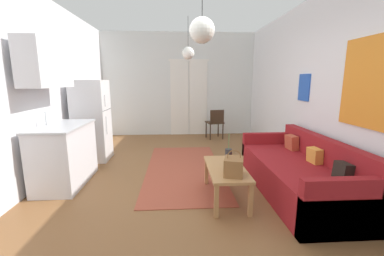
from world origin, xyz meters
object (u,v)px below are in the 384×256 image
couch (300,174)px  pendant_lamp_near (202,30)px  refrigerator (92,121)px  coffee_table (226,171)px  handbag (234,166)px  accent_chair (215,122)px  bamboo_vase (228,156)px  pendant_lamp_far (188,53)px

couch → pendant_lamp_near: bearing=-163.5°
refrigerator → pendant_lamp_near: 3.17m
coffee_table → handbag: handbag is taller
coffee_table → accent_chair: size_ratio=1.26×
couch → refrigerator: refrigerator is taller
coffee_table → pendant_lamp_near: bearing=-138.6°
couch → accent_chair: size_ratio=2.72×
bamboo_vase → pendant_lamp_near: bearing=-132.0°
handbag → bamboo_vase: bearing=86.8°
refrigerator → pendant_lamp_near: pendant_lamp_near is taller
bamboo_vase → pendant_lamp_near: 1.67m
coffee_table → refrigerator: size_ratio=0.64×
coffee_table → handbag: 0.32m
accent_chair → pendant_lamp_far: size_ratio=0.91×
handbag → refrigerator: refrigerator is taller
handbag → refrigerator: bearing=138.3°
couch → handbag: (-1.05, -0.38, 0.28)m
pendant_lamp_near → handbag: bearing=7.4°
bamboo_vase → pendant_lamp_far: bearing=101.2°
coffee_table → bamboo_vase: 0.23m
handbag → pendant_lamp_near: bearing=-172.6°
pendant_lamp_far → handbag: bearing=-81.1°
bamboo_vase → accent_chair: size_ratio=0.53×
bamboo_vase → pendant_lamp_far: 2.79m
coffee_table → handbag: bearing=-82.4°
pendant_lamp_near → coffee_table: bearing=41.4°
accent_chair → bamboo_vase: bearing=72.0°
couch → coffee_table: 1.09m
bamboo_vase → pendant_lamp_far: size_ratio=0.48×
handbag → accent_chair: accent_chair is taller
bamboo_vase → handbag: (-0.02, -0.42, 0.00)m
bamboo_vase → handbag: 0.42m
coffee_table → pendant_lamp_near: pendant_lamp_near is taller
couch → coffee_table: bearing=-174.3°
pendant_lamp_near → refrigerator: bearing=132.2°
bamboo_vase → refrigerator: size_ratio=0.27×
coffee_table → bamboo_vase: (0.06, 0.15, 0.16)m
refrigerator → coffee_table: bearing=-38.3°
refrigerator → accent_chair: size_ratio=1.96×
pendant_lamp_far → couch: bearing=-57.4°
handbag → pendant_lamp_near: size_ratio=0.34×
bamboo_vase → handbag: bearing=-93.2°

